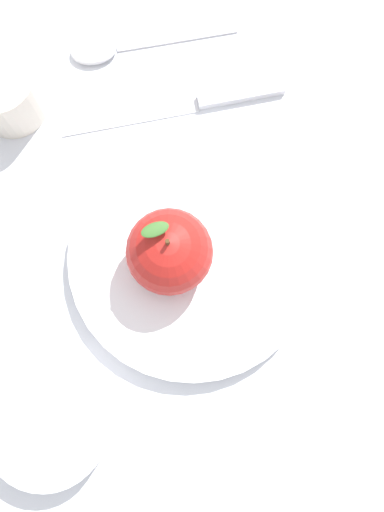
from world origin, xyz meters
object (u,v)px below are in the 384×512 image
Objects in this scene: dinner_plate at (192,258)px; side_bowl at (48,427)px; spoon at (112,47)px; cup at (3,90)px; apple at (166,249)px; knife at (194,103)px.

side_bowl reaches higher than dinner_plate.
dinner_plate is 1.54× the size of spoon.
cup is at bearing 2.56° from dinner_plate.
cup is 0.47× the size of spoon.
dinner_plate is 2.68× the size of apple.
apple is 0.23m from cup.
spoon is at bearing -53.26° from side_bowl.
dinner_plate is 0.24m from cup.
dinner_plate is at bearing -134.43° from apple.
cup is at bearing -36.63° from side_bowl.
side_bowl is at bearing 99.52° from apple.
side_bowl is at bearing 111.39° from knife.
knife is (0.09, -0.13, -0.06)m from apple.
cup is 0.19m from knife.
apple is at bearing -80.48° from side_bowl.
knife is (-0.13, -0.13, -0.03)m from cup.
side_bowl is 0.32m from cup.
spoon is at bearing 7.65° from knife.
apple is 0.24m from spoon.
cup reaches higher than side_bowl.
knife is at bearing -46.83° from dinner_plate.
cup reaches higher than knife.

